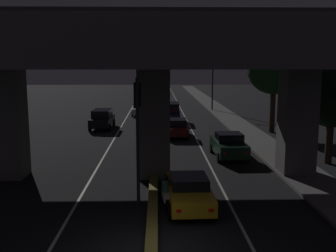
{
  "coord_description": "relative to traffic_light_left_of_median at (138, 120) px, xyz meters",
  "views": [
    {
      "loc": [
        0.22,
        -11.25,
        5.87
      ],
      "look_at": [
        1.02,
        19.21,
        1.02
      ],
      "focal_mm": 42.0,
      "sensor_mm": 36.0,
      "label": 1
    }
  ],
  "objects": [
    {
      "name": "motorcycle_white_filtering_near",
      "position": [
        1.13,
        -0.21,
        -3.03
      ],
      "size": [
        0.34,
        1.86,
        1.37
      ],
      "rotation": [
        0.0,
        0.0,
        1.64
      ],
      "color": "black",
      "rests_on": "ground_plane"
    },
    {
      "name": "car_dark_red_third",
      "position": [
        2.35,
        15.59,
        -2.85
      ],
      "size": [
        1.93,
        4.18,
        1.47
      ],
      "rotation": [
        0.0,
        0.0,
        1.55
      ],
      "color": "#591414",
      "rests_on": "ground_plane"
    },
    {
      "name": "lane_line_right_inner",
      "position": [
        3.84,
        30.47,
        -3.62
      ],
      "size": [
        0.12,
        126.0,
        0.0
      ],
      "primitive_type": "cube",
      "color": "beige",
      "rests_on": "ground_plane"
    },
    {
      "name": "car_dark_blue_fourth",
      "position": [
        2.23,
        23.99,
        -2.6
      ],
      "size": [
        1.98,
        4.54,
        1.93
      ],
      "rotation": [
        0.0,
        0.0,
        1.54
      ],
      "color": "#141938",
      "rests_on": "ground_plane"
    },
    {
      "name": "median_divider",
      "position": [
        0.6,
        30.47,
        -3.46
      ],
      "size": [
        0.4,
        126.0,
        0.31
      ],
      "primitive_type": "cube",
      "color": "olive",
      "rests_on": "ground_plane"
    },
    {
      "name": "car_dark_green_second",
      "position": [
        5.29,
        8.41,
        -2.84
      ],
      "size": [
        2.01,
        4.12,
        1.57
      ],
      "rotation": [
        0.0,
        0.0,
        1.6
      ],
      "color": "black",
      "rests_on": "ground_plane"
    },
    {
      "name": "lane_line_left_inner",
      "position": [
        -2.64,
        30.47,
        -3.62
      ],
      "size": [
        0.12,
        126.0,
        0.0
      ],
      "primitive_type": "cube",
      "color": "beige",
      "rests_on": "ground_plane"
    },
    {
      "name": "pedestrian_on_sidewalk",
      "position": [
        8.09,
        4.84,
        -2.55
      ],
      "size": [
        0.39,
        0.39,
        1.84
      ],
      "color": "#2D261E",
      "rests_on": "sidewalk_right"
    },
    {
      "name": "elevated_overpass",
      "position": [
        0.6,
        4.36,
        2.74
      ],
      "size": [
        19.19,
        11.36,
        8.62
      ],
      "color": "#5B5956",
      "rests_on": "ground_plane"
    },
    {
      "name": "car_black_lead_oncoming",
      "position": [
        -4.26,
        19.78,
        -2.71
      ],
      "size": [
        1.98,
        4.59,
        1.75
      ],
      "rotation": [
        0.0,
        0.0,
        -1.59
      ],
      "color": "black",
      "rests_on": "ground_plane"
    },
    {
      "name": "traffic_light_left_of_median",
      "position": [
        0.0,
        0.0,
        0.0
      ],
      "size": [
        0.3,
        0.49,
        5.32
      ],
      "color": "black",
      "rests_on": "ground_plane"
    },
    {
      "name": "car_taxi_yellow_lead",
      "position": [
        2.09,
        -0.23,
        -2.93
      ],
      "size": [
        1.92,
        4.31,
        1.34
      ],
      "rotation": [
        0.0,
        0.0,
        1.6
      ],
      "color": "gold",
      "rests_on": "ground_plane"
    },
    {
      "name": "roadside_tree_kerbside_mid",
      "position": [
        10.65,
        17.39,
        1.98
      ],
      "size": [
        4.69,
        4.69,
        7.97
      ],
      "color": "#2D2116",
      "rests_on": "ground_plane"
    },
    {
      "name": "car_white_second_oncoming",
      "position": [
        -1.23,
        29.44,
        -2.9
      ],
      "size": [
        1.97,
        4.56,
        1.36
      ],
      "rotation": [
        0.0,
        0.0,
        -1.54
      ],
      "color": "silver",
      "rests_on": "ground_plane"
    },
    {
      "name": "street_lamp",
      "position": [
        7.33,
        33.14,
        0.65
      ],
      "size": [
        2.19,
        0.32,
        7.14
      ],
      "color": "#2D2D30",
      "rests_on": "ground_plane"
    },
    {
      "name": "sidewalk_right",
      "position": [
        8.49,
        23.47,
        -3.54
      ],
      "size": [
        2.61,
        126.0,
        0.15
      ],
      "primitive_type": "cube",
      "color": "#5B5956",
      "rests_on": "ground_plane"
    },
    {
      "name": "roadside_tree_kerbside_near",
      "position": [
        10.93,
        6.69,
        0.27
      ],
      "size": [
        3.45,
        3.45,
        5.64
      ],
      "color": "#2D2116",
      "rests_on": "ground_plane"
    }
  ]
}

